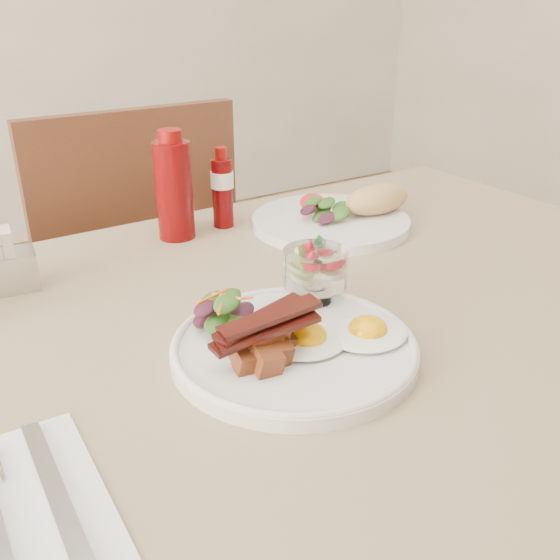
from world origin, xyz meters
The scene contains 11 objects.
table centered at (0.00, 0.00, 0.66)m, with size 1.33×0.88×0.75m.
chair_far centered at (0.00, 0.66, 0.52)m, with size 0.42×0.42×0.93m.
main_plate centered at (-0.06, -0.08, 0.76)m, with size 0.28×0.28×0.02m, color white.
fried_eggs centered at (-0.02, -0.10, 0.78)m, with size 0.19×0.13×0.03m.
bacon_potato_pile centered at (-0.11, -0.09, 0.79)m, with size 0.12×0.07×0.06m.
side_salad centered at (-0.11, -0.01, 0.79)m, with size 0.08×0.08×0.04m.
fruit_cup centered at (0.02, -0.01, 0.81)m, with size 0.08×0.08×0.08m.
second_plate centered at (0.25, 0.23, 0.77)m, with size 0.29×0.28×0.07m.
ketchup_bottle centered at (-0.01, 0.33, 0.84)m, with size 0.08×0.08×0.18m.
hot_sauce_bottle centered at (0.08, 0.34, 0.82)m, with size 0.05×0.05×0.14m.
napkin_cutlery centered at (-0.37, -0.16, 0.75)m, with size 0.13×0.23×0.01m.
Camera 1 is at (-0.41, -0.58, 1.13)m, focal length 40.00 mm.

